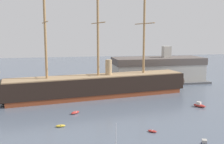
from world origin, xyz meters
name	(u,v)px	position (x,y,z in m)	size (l,w,h in m)	color
tall_ship	(98,85)	(-4.98, 53.08, 3.77)	(71.67, 19.24, 34.60)	brown
motorboat_foreground_right	(204,144)	(8.71, 10.94, 0.47)	(2.56, 3.42, 1.33)	#1E284C
dinghy_near_centre	(152,131)	(1.73, 19.74, 0.23)	(2.07, 1.91, 0.47)	#B22D28
dinghy_mid_left	(61,126)	(-17.45, 26.78, 0.26)	(2.18, 1.00, 0.51)	gold
dinghy_alongside_bow	(75,112)	(-13.63, 35.95, 0.33)	(2.84, 2.71, 0.65)	#B22D28
motorboat_alongside_stern	(199,105)	(21.50, 35.31, 0.52)	(3.22, 3.75, 1.49)	#B22D28
motorboat_far_left	(26,98)	(-28.03, 53.13, 0.51)	(2.58, 3.75, 1.46)	gold
dinghy_distant_centre	(114,88)	(2.47, 64.16, 0.29)	(2.48, 1.18, 0.57)	gold
dockside_warehouse_right	(158,70)	(23.74, 74.00, 5.28)	(41.07, 16.86, 15.34)	#565659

